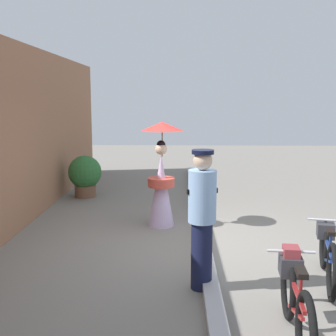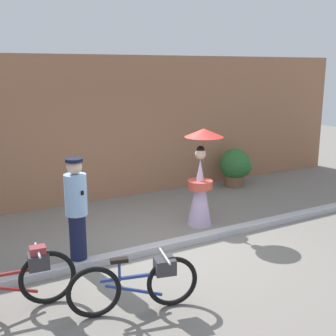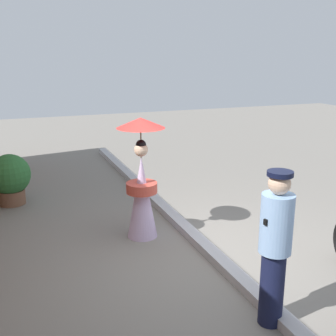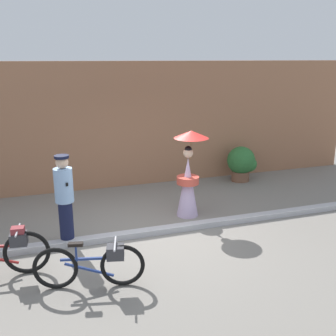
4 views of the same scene
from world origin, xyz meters
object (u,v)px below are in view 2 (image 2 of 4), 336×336
Objects in this scene: person_officer at (77,210)px; potted_plant_by_door at (236,166)px; bicycle_far_side at (12,280)px; person_with_parasol at (201,179)px; bicycle_near_officer at (139,283)px.

person_officer reaches higher than potted_plant_by_door.
bicycle_far_side is 1.75× the size of potted_plant_by_door.
person_with_parasol is 1.93× the size of potted_plant_by_door.
bicycle_far_side is 1.01× the size of person_officer.
person_with_parasol is at bearing 20.68° from bicycle_far_side.
potted_plant_by_door is (5.04, 2.50, -0.39)m from person_officer.
potted_plant_by_door is at bearing 38.77° from person_with_parasol.
bicycle_near_officer is at bearing -80.62° from person_officer.
bicycle_near_officer is 1.67× the size of potted_plant_by_door.
bicycle_far_side is 1.49m from person_officer.
person_with_parasol reaches higher than bicycle_far_side.
potted_plant_by_door is (2.37, 1.90, -0.40)m from person_with_parasol.
person_with_parasol is at bearing 42.72° from bicycle_near_officer.
bicycle_far_side is at bearing 150.63° from bicycle_near_officer.
potted_plant_by_door is at bearing 28.42° from bicycle_far_side.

